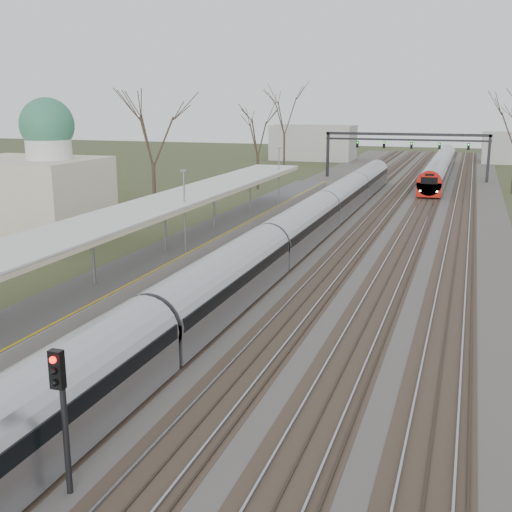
{
  "coord_description": "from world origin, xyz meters",
  "views": [
    {
      "loc": [
        8.51,
        -0.87,
        9.98
      ],
      "look_at": [
        -2.0,
        30.54,
        2.0
      ],
      "focal_mm": 45.0,
      "sensor_mm": 36.0,
      "label": 1
    }
  ],
  "objects": [
    {
      "name": "dome_building",
      "position": [
        -21.71,
        38.0,
        3.72
      ],
      "size": [
        10.0,
        8.0,
        10.3
      ],
      "color": "beige",
      "rests_on": "ground"
    },
    {
      "name": "signal_gantry",
      "position": [
        0.29,
        84.99,
        4.91
      ],
      "size": [
        21.0,
        0.59,
        6.08
      ],
      "color": "black",
      "rests_on": "ground"
    },
    {
      "name": "canopy",
      "position": [
        -9.05,
        32.99,
        3.93
      ],
      "size": [
        4.1,
        50.0,
        3.11
      ],
      "color": "slate",
      "rests_on": "platform"
    },
    {
      "name": "tree_west_far",
      "position": [
        -17.0,
        48.0,
        8.02
      ],
      "size": [
        5.5,
        5.5,
        11.33
      ],
      "color": "#2D231C",
      "rests_on": "ground"
    },
    {
      "name": "train_far",
      "position": [
        4.5,
        89.98,
        1.48
      ],
      "size": [
        2.62,
        45.21,
        3.05
      ],
      "color": "#9FA1A8",
      "rests_on": "ground"
    },
    {
      "name": "train_near",
      "position": [
        -2.5,
        41.68,
        1.48
      ],
      "size": [
        2.62,
        75.21,
        3.05
      ],
      "color": "#9FA1A8",
      "rests_on": "ground"
    },
    {
      "name": "track_bed",
      "position": [
        0.26,
        55.0,
        0.06
      ],
      "size": [
        24.0,
        160.0,
        0.22
      ],
      "color": "#474442",
      "rests_on": "ground"
    },
    {
      "name": "signal_post",
      "position": [
        -0.75,
        11.51,
        2.72
      ],
      "size": [
        0.35,
        0.45,
        4.1
      ],
      "color": "black",
      "rests_on": "ground"
    },
    {
      "name": "platform",
      "position": [
        -9.05,
        37.5,
        0.5
      ],
      "size": [
        3.5,
        69.0,
        1.0
      ],
      "primitive_type": "cube",
      "color": "#9E9B93",
      "rests_on": "ground"
    }
  ]
}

